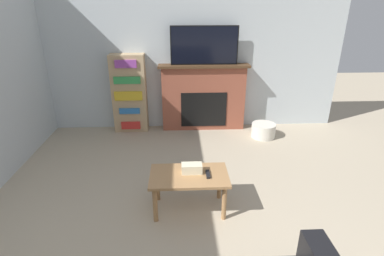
{
  "coord_description": "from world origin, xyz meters",
  "views": [
    {
      "loc": [
        -0.05,
        -0.37,
        2.13
      ],
      "look_at": [
        0.1,
        2.89,
        0.75
      ],
      "focal_mm": 28.0,
      "sensor_mm": 36.0,
      "label": 1
    }
  ],
  "objects_px": {
    "fireplace": "(203,97)",
    "bookshelf": "(130,94)",
    "coffee_table": "(189,180)",
    "tv": "(204,45)",
    "storage_basket": "(263,130)"
  },
  "relations": [
    {
      "from": "tv",
      "to": "coffee_table",
      "type": "distance_m",
      "value": 2.56
    },
    {
      "from": "tv",
      "to": "bookshelf",
      "type": "bearing_deg",
      "value": -179.89
    },
    {
      "from": "fireplace",
      "to": "storage_basket",
      "type": "height_order",
      "value": "fireplace"
    },
    {
      "from": "coffee_table",
      "to": "bookshelf",
      "type": "distance_m",
      "value": 2.49
    },
    {
      "from": "fireplace",
      "to": "coffee_table",
      "type": "distance_m",
      "value": 2.34
    },
    {
      "from": "fireplace",
      "to": "bookshelf",
      "type": "bearing_deg",
      "value": -179.0
    },
    {
      "from": "tv",
      "to": "storage_basket",
      "type": "xyz_separation_m",
      "value": [
        0.99,
        -0.42,
        -1.35
      ]
    },
    {
      "from": "bookshelf",
      "to": "coffee_table",
      "type": "bearing_deg",
      "value": -67.58
    },
    {
      "from": "tv",
      "to": "coffee_table",
      "type": "bearing_deg",
      "value": -98.38
    },
    {
      "from": "coffee_table",
      "to": "fireplace",
      "type": "bearing_deg",
      "value": 81.69
    },
    {
      "from": "tv",
      "to": "fireplace",
      "type": "bearing_deg",
      "value": 90.0
    },
    {
      "from": "fireplace",
      "to": "bookshelf",
      "type": "xyz_separation_m",
      "value": [
        -1.28,
        -0.02,
        0.09
      ]
    },
    {
      "from": "tv",
      "to": "storage_basket",
      "type": "bearing_deg",
      "value": -23.15
    },
    {
      "from": "bookshelf",
      "to": "storage_basket",
      "type": "distance_m",
      "value": 2.37
    },
    {
      "from": "coffee_table",
      "to": "bookshelf",
      "type": "bearing_deg",
      "value": 112.42
    }
  ]
}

